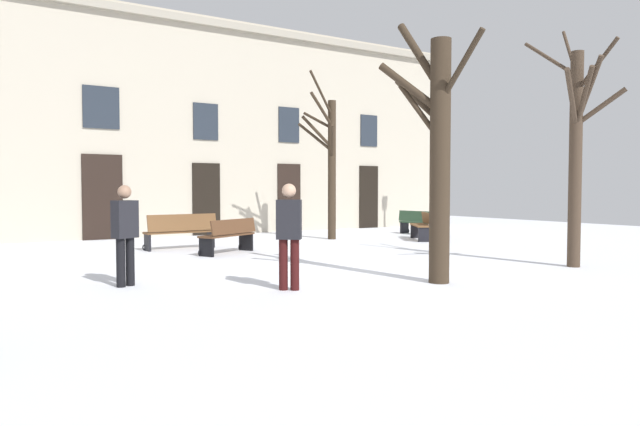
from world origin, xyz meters
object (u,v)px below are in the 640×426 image
Objects in this scene: streetlamp at (444,166)px; bench_back_to_back_right at (422,226)px; bench_near_lamp at (420,222)px; person_by_shop_door at (289,231)px; bench_near_center_tree at (181,231)px; tree_center at (577,145)px; tree_near_facade at (330,161)px; person_near_bench at (125,231)px; bench_facing_shops at (229,235)px; tree_right_of_center at (437,148)px.

streetlamp is 2.62× the size of bench_back_to_back_right.
bench_near_lamp is at bearing 171.46° from bench_back_to_back_right.
bench_near_center_tree is at bearing -57.24° from person_by_shop_door.
tree_center is 6.76m from bench_back_to_back_right.
streetlamp is 10.67m from bench_near_center_tree.
streetlamp reaches higher than bench_near_center_tree.
tree_center is 1.23× the size of streetlamp.
bench_near_lamp is at bearing 70.36° from tree_center.
bench_back_to_back_right is at bearing -143.01° from streetlamp.
bench_near_lamp is (-1.88, -0.85, -2.02)m from streetlamp.
tree_near_facade reaches higher than bench_back_to_back_right.
person_near_bench is (-12.95, -6.25, -1.54)m from streetlamp.
streetlamp is 2.89m from bench_near_lamp.
tree_near_facade reaches higher than person_by_shop_door.
tree_center is at bearing -84.05° from tree_near_facade.
bench_back_to_back_right is 0.91× the size of bench_facing_shops.
tree_right_of_center is 1.13× the size of streetlamp.
bench_near_center_tree is (-10.42, -1.13, -1.97)m from streetlamp.
person_by_shop_door is (-2.47, 0.65, -1.35)m from tree_right_of_center.
bench_facing_shops is (-4.24, -2.07, -2.01)m from tree_near_facade.
person_by_shop_door is (-1.10, -5.18, 0.47)m from bench_facing_shops.
person_near_bench reaches higher than bench_back_to_back_right.
streetlamp is 2.10× the size of bench_near_center_tree.
tree_near_facade is at bearing -90.12° from person_by_shop_door.
tree_center is 2.98× the size of person_by_shop_door.
bench_facing_shops is 1.01× the size of person_by_shop_door.
streetlamp reaches higher than bench_near_lamp.
streetlamp reaches higher than bench_facing_shops.
bench_near_lamp is 1.09× the size of bench_facing_shops.
tree_center is at bearing 17.72° from bench_back_to_back_right.
bench_facing_shops is (-9.74, -2.74, -2.00)m from streetlamp.
bench_back_to_back_right is (2.34, -1.70, -2.01)m from tree_near_facade.
tree_right_of_center is at bearing -109.98° from tree_near_facade.
tree_right_of_center is 11.98m from streetlamp.
bench_near_lamp is (8.54, 0.28, -0.05)m from bench_near_center_tree.
tree_near_facade is at bearing -94.69° from bench_back_to_back_right.
bench_near_lamp is at bearing 177.92° from bench_near_center_tree.
tree_near_facade is 3.01× the size of bench_facing_shops.
tree_right_of_center is 2.70× the size of bench_facing_shops.
tree_center reaches higher than streetlamp.
tree_center is at bearing -150.38° from person_by_shop_door.
tree_center is at bearing 123.52° from bench_near_center_tree.
bench_facing_shops is at bearing 22.91° from person_near_bench.
bench_back_to_back_right is (5.21, 6.20, -1.82)m from tree_right_of_center.
bench_near_center_tree is 1.76m from bench_facing_shops.
tree_near_facade is 5.33m from bench_near_center_tree.
tree_center reaches higher than person_by_shop_door.
bench_near_center_tree is 1.05× the size of bench_near_lamp.
bench_near_center_tree is (-2.05, 7.44, -1.78)m from tree_right_of_center.
bench_back_to_back_right is 0.92× the size of person_by_shop_door.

